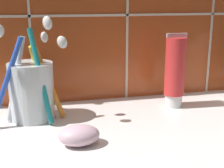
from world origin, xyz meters
The scene contains 4 objects.
sink_counter centered at (0.00, 0.00, 1.00)cm, with size 79.31×37.28×2.00cm, color white.
toothbrush_cup centered at (-18.22, 10.01, 7.71)cm, with size 15.66×13.12×18.86cm.
toothpaste_tube centered at (9.67, 10.10, 9.39)cm, with size 4.21×4.01×14.89cm.
soap_bar centered at (-11.53, -2.80, 3.54)cm, with size 6.24×4.43×3.08cm, color #DBB2C6.
Camera 1 is at (-17.02, -45.70, 23.27)cm, focal length 50.00 mm.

